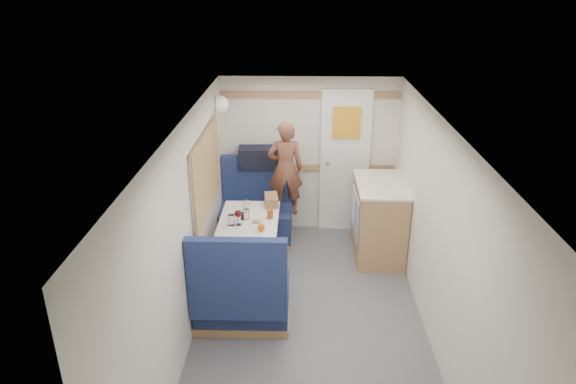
{
  "coord_description": "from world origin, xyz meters",
  "views": [
    {
      "loc": [
        -0.1,
        -3.9,
        3.12
      ],
      "look_at": [
        -0.23,
        0.9,
        1.07
      ],
      "focal_mm": 32.0,
      "sensor_mm": 36.0,
      "label": 1
    }
  ],
  "objects_px": {
    "tumbler_left": "(231,220)",
    "tumbler_right": "(246,214)",
    "beer_glass": "(270,214)",
    "bench_near": "(241,299)",
    "duffel_bag": "(260,157)",
    "person": "(285,169)",
    "bread_loaf": "(271,200)",
    "wine_glass": "(238,214)",
    "orange_fruit": "(261,227)",
    "tray": "(251,233)",
    "pepper_grinder": "(242,216)",
    "galley_counter": "(378,219)",
    "cheese_block": "(257,220)",
    "dinette_table": "(249,231)",
    "bench_far": "(257,218)",
    "dome_light": "(219,104)",
    "salt_grinder": "(238,218)",
    "tumbler_mid": "(247,206)"
  },
  "relations": [
    {
      "from": "tumbler_left",
      "to": "tumbler_right",
      "type": "bearing_deg",
      "value": 47.81
    },
    {
      "from": "bread_loaf",
      "to": "bench_near",
      "type": "bearing_deg",
      "value": -100.06
    },
    {
      "from": "beer_glass",
      "to": "bench_near",
      "type": "bearing_deg",
      "value": -104.38
    },
    {
      "from": "dinette_table",
      "to": "dome_light",
      "type": "height_order",
      "value": "dome_light"
    },
    {
      "from": "salt_grinder",
      "to": "bread_loaf",
      "type": "relative_size",
      "value": 0.34
    },
    {
      "from": "dinette_table",
      "to": "pepper_grinder",
      "type": "height_order",
      "value": "pepper_grinder"
    },
    {
      "from": "dome_light",
      "to": "tumbler_left",
      "type": "relative_size",
      "value": 1.73
    },
    {
      "from": "tumbler_left",
      "to": "bread_loaf",
      "type": "height_order",
      "value": "tumbler_left"
    },
    {
      "from": "bench_near",
      "to": "dome_light",
      "type": "distance_m",
      "value": 2.28
    },
    {
      "from": "cheese_block",
      "to": "tumbler_left",
      "type": "relative_size",
      "value": 0.82
    },
    {
      "from": "tray",
      "to": "orange_fruit",
      "type": "distance_m",
      "value": 0.12
    },
    {
      "from": "wine_glass",
      "to": "orange_fruit",
      "type": "bearing_deg",
      "value": -31.86
    },
    {
      "from": "dome_light",
      "to": "wine_glass",
      "type": "distance_m",
      "value": 1.39
    },
    {
      "from": "tumbler_left",
      "to": "cheese_block",
      "type": "bearing_deg",
      "value": 13.93
    },
    {
      "from": "wine_glass",
      "to": "bread_loaf",
      "type": "xyz_separation_m",
      "value": [
        0.31,
        0.52,
        -0.07
      ]
    },
    {
      "from": "person",
      "to": "tumbler_left",
      "type": "bearing_deg",
      "value": 53.22
    },
    {
      "from": "bench_far",
      "to": "orange_fruit",
      "type": "bearing_deg",
      "value": -82.46
    },
    {
      "from": "bench_near",
      "to": "orange_fruit",
      "type": "relative_size",
      "value": 13.88
    },
    {
      "from": "tumbler_right",
      "to": "duffel_bag",
      "type": "bearing_deg",
      "value": 86.44
    },
    {
      "from": "galley_counter",
      "to": "tray",
      "type": "bearing_deg",
      "value": -147.75
    },
    {
      "from": "tray",
      "to": "cheese_block",
      "type": "bearing_deg",
      "value": 80.34
    },
    {
      "from": "dinette_table",
      "to": "wine_glass",
      "type": "relative_size",
      "value": 5.48
    },
    {
      "from": "tumbler_right",
      "to": "bench_near",
      "type": "bearing_deg",
      "value": -88.0
    },
    {
      "from": "dome_light",
      "to": "bread_loaf",
      "type": "height_order",
      "value": "dome_light"
    },
    {
      "from": "bench_near",
      "to": "beer_glass",
      "type": "relative_size",
      "value": 10.4
    },
    {
      "from": "pepper_grinder",
      "to": "dome_light",
      "type": "bearing_deg",
      "value": 110.23
    },
    {
      "from": "pepper_grinder",
      "to": "bread_loaf",
      "type": "distance_m",
      "value": 0.49
    },
    {
      "from": "dinette_table",
      "to": "orange_fruit",
      "type": "bearing_deg",
      "value": -63.35
    },
    {
      "from": "bench_far",
      "to": "tray",
      "type": "height_order",
      "value": "bench_far"
    },
    {
      "from": "bread_loaf",
      "to": "person",
      "type": "bearing_deg",
      "value": 67.32
    },
    {
      "from": "bench_near",
      "to": "dome_light",
      "type": "xyz_separation_m",
      "value": [
        -0.39,
        1.71,
        1.45
      ]
    },
    {
      "from": "person",
      "to": "tumbler_left",
      "type": "xyz_separation_m",
      "value": [
        -0.53,
        -0.88,
        -0.24
      ]
    },
    {
      "from": "tumbler_right",
      "to": "dome_light",
      "type": "bearing_deg",
      "value": 112.71
    },
    {
      "from": "bench_near",
      "to": "wine_glass",
      "type": "height_order",
      "value": "bench_near"
    },
    {
      "from": "pepper_grinder",
      "to": "salt_grinder",
      "type": "height_order",
      "value": "pepper_grinder"
    },
    {
      "from": "person",
      "to": "duffel_bag",
      "type": "distance_m",
      "value": 0.52
    },
    {
      "from": "bench_near",
      "to": "tumbler_left",
      "type": "bearing_deg",
      "value": 103.15
    },
    {
      "from": "bench_far",
      "to": "cheese_block",
      "type": "distance_m",
      "value": 1.07
    },
    {
      "from": "bench_near",
      "to": "duffel_bag",
      "type": "xyz_separation_m",
      "value": [
        0.04,
        1.98,
        0.73
      ]
    },
    {
      "from": "bench_far",
      "to": "galley_counter",
      "type": "bearing_deg",
      "value": -12.1
    },
    {
      "from": "orange_fruit",
      "to": "wine_glass",
      "type": "height_order",
      "value": "wine_glass"
    },
    {
      "from": "tray",
      "to": "cheese_block",
      "type": "distance_m",
      "value": 0.25
    },
    {
      "from": "bench_far",
      "to": "tumbler_left",
      "type": "bearing_deg",
      "value": -99.14
    },
    {
      "from": "tumbler_mid",
      "to": "beer_glass",
      "type": "xyz_separation_m",
      "value": [
        0.27,
        -0.18,
        -0.01
      ]
    },
    {
      "from": "bench_far",
      "to": "dinette_table",
      "type": "bearing_deg",
      "value": -90.0
    },
    {
      "from": "tray",
      "to": "pepper_grinder",
      "type": "xyz_separation_m",
      "value": [
        -0.12,
        0.31,
        0.04
      ]
    },
    {
      "from": "beer_glass",
      "to": "tumbler_left",
      "type": "bearing_deg",
      "value": -156.09
    },
    {
      "from": "duffel_bag",
      "to": "person",
      "type": "bearing_deg",
      "value": -53.41
    },
    {
      "from": "galley_counter",
      "to": "bread_loaf",
      "type": "distance_m",
      "value": 1.3
    },
    {
      "from": "bench_near",
      "to": "pepper_grinder",
      "type": "height_order",
      "value": "bench_near"
    }
  ]
}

